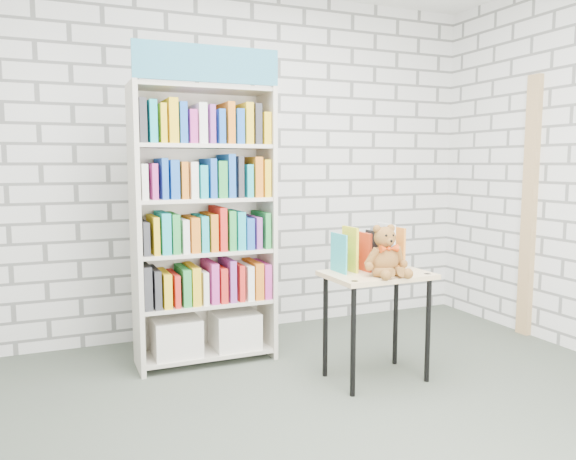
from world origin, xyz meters
name	(u,v)px	position (x,y,z in m)	size (l,w,h in m)	color
ground	(340,434)	(0.00, 0.00, 0.00)	(4.50, 4.50, 0.00)	#424A3E
room_shell	(344,84)	(0.00, 0.00, 1.78)	(4.52, 4.02, 2.81)	silver
bookshelf	(204,224)	(-0.36, 1.36, 0.99)	(0.96, 0.37, 2.16)	beige
display_table	(377,288)	(0.57, 0.58, 0.61)	(0.67, 0.47, 0.71)	#DEC085
table_books	(368,249)	(0.57, 0.69, 0.84)	(0.46, 0.21, 0.27)	#2AAEB6
teddy_bear	(386,255)	(0.57, 0.48, 0.84)	(0.30, 0.27, 0.32)	brown
door_trim	(529,207)	(2.23, 0.95, 1.05)	(0.05, 0.12, 2.10)	tan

